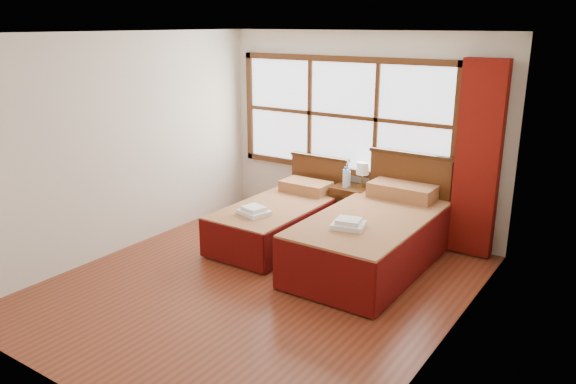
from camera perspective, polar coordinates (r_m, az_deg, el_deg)
The scene contains 15 objects.
floor at distance 6.09m, azimuth -2.98°, elevation -9.40°, with size 4.50×4.50×0.00m, color brown.
ceiling at distance 5.47m, azimuth -3.40°, elevation 15.85°, with size 4.50×4.50×0.00m, color white.
wall_back at distance 7.51m, azimuth 7.31°, elevation 6.03°, with size 4.00×4.00×0.00m, color silver.
wall_left at distance 7.01m, azimuth -16.37°, elevation 4.71°, with size 4.50×4.50×0.00m, color silver.
wall_right at distance 4.75m, azimuth 16.44°, elevation -0.92°, with size 4.50×4.50×0.00m, color silver.
window at distance 7.56m, azimuth 5.53°, elevation 7.70°, with size 3.16×0.06×1.56m.
curtain at distance 6.85m, azimuth 18.73°, elevation 3.10°, with size 0.50×0.16×2.30m, color maroon.
bed_left at distance 7.17m, azimuth -0.76°, elevation -2.75°, with size 0.97×1.99×0.93m.
bed_right at distance 6.53m, azimuth 8.85°, elevation -4.40°, with size 1.17×2.28×1.15m.
nightstand at distance 7.52m, azimuth 6.38°, elevation -1.71°, with size 0.46×0.46×0.62m.
towels_left at distance 6.69m, azimuth -3.48°, elevation -1.94°, with size 0.40×0.37×0.10m.
towels_right at distance 5.96m, azimuth 6.18°, elevation -3.23°, with size 0.39×0.36×0.10m.
lamp at distance 7.43m, azimuth 7.59°, elevation 2.32°, with size 0.16×0.16×0.32m.
bottle_near at distance 7.43m, azimuth 6.15°, elevation 1.39°, with size 0.06×0.06×0.23m.
bottle_far at distance 7.36m, azimuth 5.86°, elevation 1.42°, with size 0.07×0.07×0.27m.
Camera 1 is at (3.32, -4.34, 2.69)m, focal length 35.00 mm.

